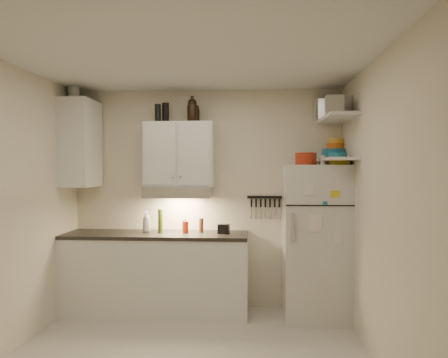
{
  "coord_description": "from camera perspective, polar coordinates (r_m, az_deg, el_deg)",
  "views": [
    {
      "loc": [
        0.56,
        -3.72,
        1.66
      ],
      "look_at": [
        0.25,
        0.9,
        1.55
      ],
      "focal_mm": 35.0,
      "sensor_mm": 36.0,
      "label": 1
    }
  ],
  "objects": [
    {
      "name": "side_cabinet",
      "position": [
        5.32,
        -18.25,
        4.42
      ],
      "size": [
        0.33,
        0.55,
        1.0
      ],
      "primitive_type": "cube",
      "color": "white",
      "rests_on": "left_wall"
    },
    {
      "name": "spice_jar",
      "position": [
        4.87,
        12.82,
        2.41
      ],
      "size": [
        0.07,
        0.07,
        0.1
      ],
      "primitive_type": "cylinder",
      "rotation": [
        0.0,
        0.0,
        -0.19
      ],
      "color": "silver",
      "rests_on": "fridge"
    },
    {
      "name": "fridge",
      "position": [
        5.0,
        11.84,
        -8.0
      ],
      "size": [
        0.7,
        0.68,
        1.7
      ],
      "primitive_type": "cube",
      "color": "silver",
      "rests_on": "floor"
    },
    {
      "name": "right_wall",
      "position": [
        3.88,
        19.55,
        -4.04
      ],
      "size": [
        0.02,
        3.0,
        2.6
      ],
      "primitive_type": "cube",
      "color": "beige",
      "rests_on": "ground"
    },
    {
      "name": "stock_pot",
      "position": [
        5.19,
        13.21,
        8.73
      ],
      "size": [
        0.4,
        0.4,
        0.23
      ],
      "primitive_type": "cylinder",
      "rotation": [
        0.0,
        0.0,
        0.3
      ],
      "color": "silver",
      "rests_on": "shelf_hi"
    },
    {
      "name": "growler_a",
      "position": [
        5.08,
        -4.18,
        9.0
      ],
      "size": [
        0.15,
        0.15,
        0.27
      ],
      "primitive_type": null,
      "rotation": [
        0.0,
        0.0,
        -0.4
      ],
      "color": "black",
      "rests_on": "upper_cabinet"
    },
    {
      "name": "caddy",
      "position": [
        4.99,
        -0.04,
        -6.55
      ],
      "size": [
        0.14,
        0.11,
        0.11
      ],
      "primitive_type": "cube",
      "rotation": [
        0.0,
        0.0,
        -0.15
      ],
      "color": "black",
      "rests_on": "countertop"
    },
    {
      "name": "red_jar",
      "position": [
        5.05,
        -5.06,
        -6.29
      ],
      "size": [
        0.09,
        0.09,
        0.14
      ],
      "primitive_type": "cylinder",
      "rotation": [
        0.0,
        0.0,
        -0.39
      ],
      "color": "#A02812",
      "rests_on": "countertop"
    },
    {
      "name": "left_wall",
      "position": [
        4.32,
        -26.36,
        -3.56
      ],
      "size": [
        0.02,
        3.0,
        2.6
      ],
      "primitive_type": "cube",
      "color": "beige",
      "rests_on": "ground"
    },
    {
      "name": "back_wall",
      "position": [
        5.28,
        -2.27,
        -2.55
      ],
      "size": [
        3.2,
        0.02,
        2.6
      ],
      "primitive_type": "cube",
      "color": "beige",
      "rests_on": "ground"
    },
    {
      "name": "tin_a",
      "position": [
        4.84,
        14.84,
        9.15
      ],
      "size": [
        0.24,
        0.22,
        0.21
      ],
      "primitive_type": "cube",
      "rotation": [
        0.0,
        0.0,
        0.15
      ],
      "color": "#AAAAAD",
      "rests_on": "shelf_hi"
    },
    {
      "name": "growler_b",
      "position": [
        5.21,
        -3.74,
        8.55
      ],
      "size": [
        0.1,
        0.1,
        0.23
      ],
      "primitive_type": null,
      "rotation": [
        0.0,
        0.0,
        0.02
      ],
      "color": "black",
      "rests_on": "upper_cabinet"
    },
    {
      "name": "book_stack",
      "position": [
        4.84,
        14.81,
        2.24
      ],
      "size": [
        0.19,
        0.23,
        0.08
      ],
      "primitive_type": "cube",
      "rotation": [
        0.0,
        0.0,
        0.05
      ],
      "color": "yellow",
      "rests_on": "fridge"
    },
    {
      "name": "countertop",
      "position": [
        5.1,
        -8.84,
        -7.22
      ],
      "size": [
        2.1,
        0.62,
        0.04
      ],
      "primitive_type": "cube",
      "color": "black",
      "rests_on": "base_cabinet"
    },
    {
      "name": "shelf_hi",
      "position": [
        4.86,
        14.5,
        7.7
      ],
      "size": [
        0.3,
        0.95,
        0.03
      ],
      "primitive_type": "cube",
      "color": "white",
      "rests_on": "right_wall"
    },
    {
      "name": "dutch_oven",
      "position": [
        4.88,
        10.64,
        2.6
      ],
      "size": [
        0.29,
        0.29,
        0.13
      ],
      "primitive_type": "cylinder",
      "rotation": [
        0.0,
        0.0,
        0.31
      ],
      "color": "#A02812",
      "rests_on": "fridge"
    },
    {
      "name": "base_cabinet",
      "position": [
        5.19,
        -8.82,
        -12.24
      ],
      "size": [
        2.1,
        0.6,
        0.88
      ],
      "primitive_type": "cube",
      "color": "white",
      "rests_on": "floor"
    },
    {
      "name": "thermos_a",
      "position": [
        5.25,
        -7.65,
        8.55
      ],
      "size": [
        0.1,
        0.1,
        0.23
      ],
      "primitive_type": "cylinder",
      "rotation": [
        0.0,
        0.0,
        -0.3
      ],
      "color": "black",
      "rests_on": "upper_cabinet"
    },
    {
      "name": "ceiling",
      "position": [
        3.88,
        -4.75,
        15.52
      ],
      "size": [
        3.2,
        3.0,
        0.02
      ],
      "primitive_type": "cube",
      "color": "silver",
      "rests_on": "ground"
    },
    {
      "name": "pepper_mill",
      "position": [
        5.09,
        -3.0,
        -6.07
      ],
      "size": [
        0.07,
        0.07,
        0.17
      ],
      "primitive_type": "cylinder",
      "rotation": [
        0.0,
        0.0,
        0.39
      ],
      "color": "brown",
      "rests_on": "countertop"
    },
    {
      "name": "soap_bottle",
      "position": [
        5.17,
        -10.07,
        -5.37
      ],
      "size": [
        0.13,
        0.13,
        0.27
      ],
      "primitive_type": "imported",
      "rotation": [
        0.0,
        0.0,
        -0.24
      ],
      "color": "white",
      "rests_on": "countertop"
    },
    {
      "name": "plates",
      "position": [
        4.82,
        14.59,
        2.99
      ],
      "size": [
        0.24,
        0.24,
        0.05
      ],
      "primitive_type": "cylinder",
      "rotation": [
        0.0,
        0.0,
        -0.18
      ],
      "color": "#19668D",
      "rests_on": "shelf_lo"
    },
    {
      "name": "upper_cabinet",
      "position": [
        5.13,
        -5.82,
        3.2
      ],
      "size": [
        0.8,
        0.33,
        0.75
      ],
      "primitive_type": "cube",
      "color": "white",
      "rests_on": "back_wall"
    },
    {
      "name": "knife_strip",
      "position": [
        5.22,
        5.37,
        -2.38
      ],
      "size": [
        0.42,
        0.02,
        0.03
      ],
      "primitive_type": "cube",
      "color": "black",
      "rests_on": "back_wall"
    },
    {
      "name": "oil_bottle",
      "position": [
        5.07,
        -8.27,
        -5.47
      ],
      "size": [
        0.07,
        0.07,
        0.28
      ],
      "primitive_type": "cylinder",
      "rotation": [
        0.0,
        0.0,
        -0.34
      ],
      "color": "#455B16",
      "rests_on": "countertop"
    },
    {
      "name": "bowl_yellow",
      "position": [
        5.26,
        14.47,
        4.83
      ],
      "size": [
        0.17,
        0.17,
        0.06
      ],
      "primitive_type": "cylinder",
      "color": "gold",
      "rests_on": "bowl_orange"
    },
    {
      "name": "side_jar",
      "position": [
        5.41,
        -19.06,
        10.62
      ],
      "size": [
        0.16,
        0.16,
        0.18
      ],
      "primitive_type": "cylinder",
      "rotation": [
        0.0,
        0.0,
        0.21
      ],
      "color": "silver",
      "rests_on": "side_cabinet"
    },
    {
      "name": "vinegar_bottle",
      "position": [
        5.11,
        -8.31,
        -5.43
      ],
      "size": [
        0.06,
        0.06,
        0.27
      ],
      "primitive_type": "cylinder",
      "rotation": [
        0.0,
        0.0,
        -0.07
      ],
      "color": "black",
      "rests_on": "countertop"
    },
    {
      "name": "clear_bottle",
      "position": [
        5.1,
        -5.23,
        -6.08
      ],
      "size": [
        0.06,
        0.06,
        0.16
      ],
      "primitive_type": "cylinder",
      "rotation": [
        0.0,
        0.0,
        0.07
      ],
      "color": "silver",
      "rests_on": "countertop"
    },
    {
      "name": "tin_b",
      "position": [
        4.58,
        14.2,
        9.38
      ],
      "size": [
        0.19,
        0.19,
        0.18
      ],
      "primitive_type": "cube",
      "rotation": [
        0.0,
        0.0,
        -0.09
      ],
      "color": "#AAAAAD",
      "rests_on": "shelf_hi"
    },
    {
      "name": "shelf_lo",
      "position": [
        4.83,
        14.47,
        2.5
      ],
      "size": [
        0.3,
        0.95,
        0.03
      ],
      "primitive_type": "cube",
      "color": "white",
      "rests_on": "right_wall"
    },
    {
      "name": "bowl_orange",
      "position": [
        5.26,
        14.47,
        4.16
      ],
      "size": [
        0.22,
        0.22,
        0.07
      ],
      "primitive_type": "cylinder",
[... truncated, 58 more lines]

